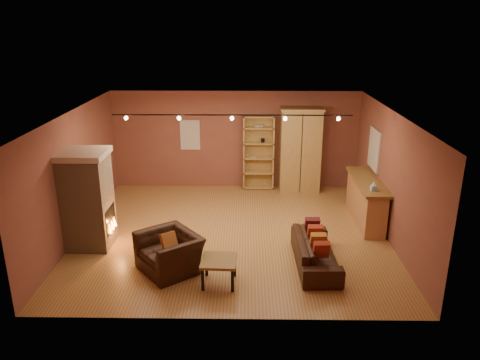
{
  "coord_description": "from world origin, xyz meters",
  "views": [
    {
      "loc": [
        0.33,
        -9.78,
        4.67
      ],
      "look_at": [
        0.18,
        0.2,
        1.24
      ],
      "focal_mm": 35.0,
      "sensor_mm": 36.0,
      "label": 1
    }
  ],
  "objects_px": {
    "bookcase": "(258,152)",
    "armoire": "(300,150)",
    "loveseat": "(316,247)",
    "coffee_table": "(219,263)",
    "bar_counter": "(366,201)",
    "armchair": "(169,246)",
    "fireplace": "(88,199)"
  },
  "relations": [
    {
      "from": "armoire",
      "to": "fireplace",
      "type": "bearing_deg",
      "value": -143.94
    },
    {
      "from": "loveseat",
      "to": "armoire",
      "type": "bearing_deg",
      "value": -2.88
    },
    {
      "from": "fireplace",
      "to": "coffee_table",
      "type": "bearing_deg",
      "value": -28.26
    },
    {
      "from": "fireplace",
      "to": "coffee_table",
      "type": "relative_size",
      "value": 3.12
    },
    {
      "from": "bar_counter",
      "to": "loveseat",
      "type": "xyz_separation_m",
      "value": [
        -1.49,
        -2.15,
        -0.14
      ]
    },
    {
      "from": "bookcase",
      "to": "armoire",
      "type": "relative_size",
      "value": 0.89
    },
    {
      "from": "armchair",
      "to": "armoire",
      "type": "bearing_deg",
      "value": 108.54
    },
    {
      "from": "fireplace",
      "to": "armoire",
      "type": "distance_m",
      "value": 6.02
    },
    {
      "from": "bar_counter",
      "to": "coffee_table",
      "type": "height_order",
      "value": "bar_counter"
    },
    {
      "from": "loveseat",
      "to": "coffee_table",
      "type": "bearing_deg",
      "value": 109.99
    },
    {
      "from": "armoire",
      "to": "coffee_table",
      "type": "height_order",
      "value": "armoire"
    },
    {
      "from": "fireplace",
      "to": "bar_counter",
      "type": "height_order",
      "value": "fireplace"
    },
    {
      "from": "coffee_table",
      "to": "armoire",
      "type": "bearing_deg",
      "value": 68.5
    },
    {
      "from": "bookcase",
      "to": "armoire",
      "type": "distance_m",
      "value": 1.19
    },
    {
      "from": "bookcase",
      "to": "armoire",
      "type": "xyz_separation_m",
      "value": [
        1.17,
        -0.19,
        0.11
      ]
    },
    {
      "from": "armchair",
      "to": "coffee_table",
      "type": "height_order",
      "value": "armchair"
    },
    {
      "from": "bookcase",
      "to": "fireplace",
      "type": "bearing_deg",
      "value": -134.71
    },
    {
      "from": "armoire",
      "to": "loveseat",
      "type": "xyz_separation_m",
      "value": [
        -0.12,
        -4.35,
        -0.81
      ]
    },
    {
      "from": "bar_counter",
      "to": "armchair",
      "type": "distance_m",
      "value": 4.99
    },
    {
      "from": "fireplace",
      "to": "loveseat",
      "type": "distance_m",
      "value": 4.86
    },
    {
      "from": "fireplace",
      "to": "coffee_table",
      "type": "height_order",
      "value": "fireplace"
    },
    {
      "from": "bookcase",
      "to": "coffee_table",
      "type": "distance_m",
      "value": 5.38
    },
    {
      "from": "armoire",
      "to": "loveseat",
      "type": "bearing_deg",
      "value": -91.55
    },
    {
      "from": "armoire",
      "to": "armchair",
      "type": "xyz_separation_m",
      "value": [
        -3.0,
        -4.6,
        -0.7
      ]
    },
    {
      "from": "loveseat",
      "to": "armchair",
      "type": "height_order",
      "value": "armchair"
    },
    {
      "from": "bookcase",
      "to": "coffee_table",
      "type": "xyz_separation_m",
      "value": [
        -0.83,
        -5.28,
        -0.67
      ]
    },
    {
      "from": "armchair",
      "to": "coffee_table",
      "type": "xyz_separation_m",
      "value": [
        1.0,
        -0.48,
        -0.09
      ]
    },
    {
      "from": "fireplace",
      "to": "bookcase",
      "type": "distance_m",
      "value": 5.26
    },
    {
      "from": "fireplace",
      "to": "bookcase",
      "type": "bearing_deg",
      "value": 45.29
    },
    {
      "from": "coffee_table",
      "to": "bar_counter",
      "type": "bearing_deg",
      "value": 40.55
    },
    {
      "from": "fireplace",
      "to": "bar_counter",
      "type": "bearing_deg",
      "value": 12.2
    },
    {
      "from": "bookcase",
      "to": "armoire",
      "type": "bearing_deg",
      "value": -9.3
    }
  ]
}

